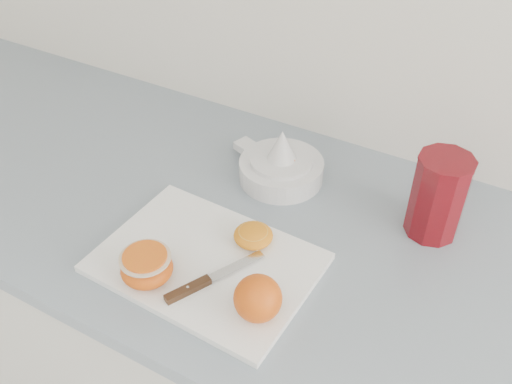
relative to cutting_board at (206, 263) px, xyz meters
The scene contains 7 objects.
cutting_board is the anchor object (origin of this frame).
whole_orange 0.14m from the cutting_board, 23.36° to the right, with size 0.07×0.07×0.07m.
half_orange 0.10m from the cutting_board, 126.58° to the right, with size 0.08×0.08×0.05m.
squeezed_shell 0.09m from the cutting_board, 58.56° to the left, with size 0.06×0.06×0.03m.
paring_knife 0.06m from the cutting_board, 70.51° to the right, with size 0.09×0.16×0.01m.
citrus_juicer 0.26m from the cutting_board, 90.39° to the left, with size 0.20×0.16×0.11m.
red_tumbler 0.39m from the cutting_board, 41.69° to the left, with size 0.09×0.09×0.15m.
Camera 1 is at (0.11, 1.05, 1.56)m, focal length 40.00 mm.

